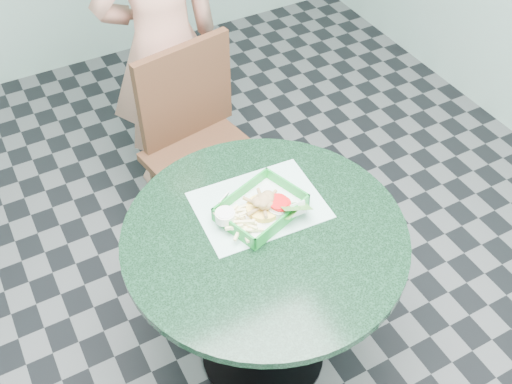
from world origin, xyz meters
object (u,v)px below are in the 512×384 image
cafe_table (264,267)px  dining_chair (199,137)px  crab_sandwich (264,208)px  diner_person (161,36)px  food_basket (261,214)px  sauce_ramekin (222,211)px

cafe_table → dining_chair: dining_chair is taller
dining_chair → crab_sandwich: bearing=-106.2°
cafe_table → diner_person: 1.20m
cafe_table → food_basket: 0.21m
food_basket → crab_sandwich: bearing=-42.6°
crab_sandwich → diner_person: bearing=85.6°
dining_chair → food_basket: 0.77m
cafe_table → sauce_ramekin: size_ratio=14.34×
food_basket → dining_chair: bearing=83.2°
dining_chair → crab_sandwich: size_ratio=7.81×
cafe_table → food_basket: bearing=69.5°
crab_sandwich → sauce_ramekin: (-0.13, 0.05, 0.00)m
sauce_ramekin → dining_chair: bearing=72.9°
sauce_ramekin → crab_sandwich: bearing=-22.2°
food_basket → diner_person: bearing=85.2°
diner_person → sauce_ramekin: 1.06m
crab_sandwich → sauce_ramekin: bearing=157.8°
cafe_table → food_basket: food_basket is taller
food_basket → crab_sandwich: 0.03m
dining_chair → crab_sandwich: (-0.08, -0.74, 0.27)m
diner_person → crab_sandwich: bearing=84.4°
diner_person → crab_sandwich: size_ratio=14.37×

